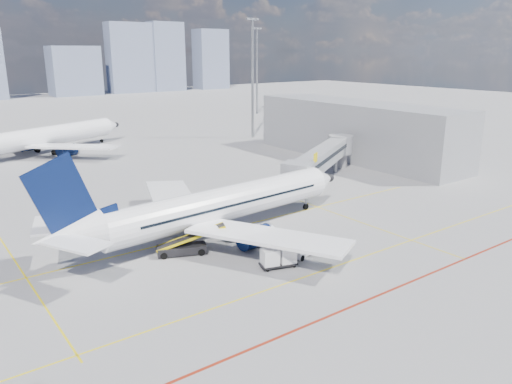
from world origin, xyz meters
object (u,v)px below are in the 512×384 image
(main_aircraft, at_px, (213,207))
(ramp_worker, at_px, (329,246))
(belt_loader, at_px, (184,247))
(second_aircraft, at_px, (41,137))
(cargo_dolly, at_px, (278,257))
(baggage_tug, at_px, (301,250))

(main_aircraft, xyz_separation_m, ramp_worker, (6.18, -10.77, -2.29))
(main_aircraft, xyz_separation_m, belt_loader, (-4.78, -2.33, -2.52))
(second_aircraft, relative_size, cargo_dolly, 10.18)
(cargo_dolly, height_order, ramp_worker, ramp_worker)
(cargo_dolly, xyz_separation_m, ramp_worker, (5.52, -0.78, -0.06))
(baggage_tug, distance_m, belt_loader, 11.14)
(second_aircraft, distance_m, ramp_worker, 67.20)
(main_aircraft, distance_m, second_aircraft, 55.82)
(baggage_tug, relative_size, belt_loader, 0.38)
(belt_loader, distance_m, ramp_worker, 13.84)
(baggage_tug, xyz_separation_m, cargo_dolly, (-3.06, -0.48, 0.24))
(belt_loader, bearing_deg, ramp_worker, -15.57)
(main_aircraft, height_order, baggage_tug, main_aircraft)
(second_aircraft, distance_m, baggage_tug, 65.66)
(main_aircraft, bearing_deg, cargo_dolly, -90.90)
(second_aircraft, xyz_separation_m, cargo_dolly, (3.96, -65.72, -2.23))
(baggage_tug, height_order, cargo_dolly, cargo_dolly)
(belt_loader, bearing_deg, cargo_dolly, -32.58)
(second_aircraft, xyz_separation_m, baggage_tug, (7.02, -65.24, -2.47))
(second_aircraft, height_order, belt_loader, second_aircraft)
(second_aircraft, height_order, cargo_dolly, second_aircraft)
(second_aircraft, bearing_deg, ramp_worker, -104.93)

